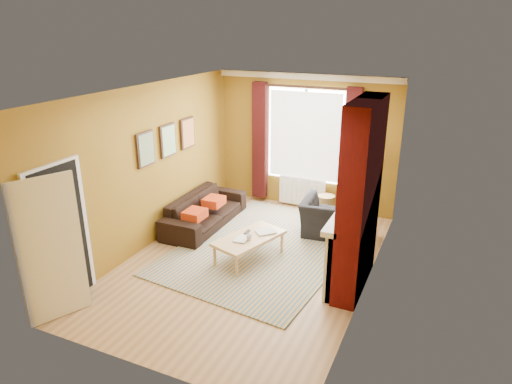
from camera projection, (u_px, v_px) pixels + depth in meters
ground at (250, 261)px, 7.59m from camera, size 5.50×5.50×0.00m
room_walls at (294, 183)px, 7.10m from camera, size 3.82×5.54×2.83m
striped_rug at (265, 248)px, 8.02m from camera, size 3.06×3.98×0.02m
sofa at (205, 210)px, 8.86m from camera, size 0.84×2.10×0.61m
armchair at (332, 218)px, 8.40m from camera, size 1.17×1.04×0.71m
coffee_table at (249, 239)px, 7.55m from camera, size 0.97×1.37×0.41m
wicker_stool at (326, 206)px, 9.33m from camera, size 0.46×0.46×0.43m
floor_lamp at (377, 166)px, 8.59m from camera, size 0.28×0.28×1.52m
book_a at (236, 238)px, 7.45m from camera, size 0.23×0.30×0.03m
book_b at (263, 229)px, 7.78m from camera, size 0.40×0.40×0.02m
mug at (249, 237)px, 7.39m from camera, size 0.14×0.14×0.09m
tv_remote at (247, 232)px, 7.66m from camera, size 0.06×0.17×0.02m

